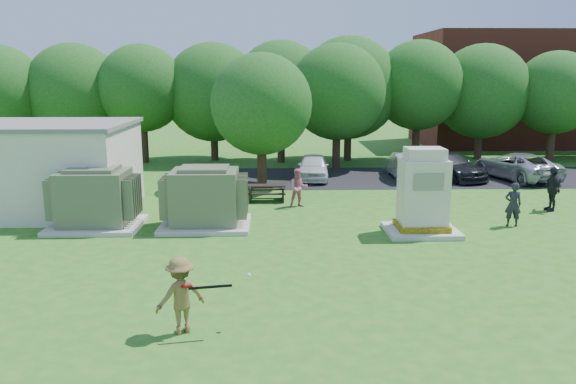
{
  "coord_description": "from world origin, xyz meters",
  "views": [
    {
      "loc": [
        -0.5,
        -14.09,
        5.13
      ],
      "look_at": [
        0.0,
        4.0,
        1.3
      ],
      "focal_mm": 35.0,
      "sensor_mm": 36.0,
      "label": 1
    }
  ],
  "objects_px": {
    "person_by_generator": "(513,204)",
    "car_silver_b": "(516,166)",
    "batter": "(180,295)",
    "transformer_right": "(205,199)",
    "person_walking_right": "(552,189)",
    "transformer_left": "(95,200)",
    "generator_cabinet": "(423,196)",
    "car_silver_a": "(406,165)",
    "car_dark": "(449,166)",
    "person_at_picnic": "(299,188)",
    "car_white": "(313,167)",
    "picnic_table": "(267,191)"
  },
  "relations": [
    {
      "from": "car_white",
      "to": "car_silver_a",
      "type": "relative_size",
      "value": 0.93
    },
    {
      "from": "person_by_generator",
      "to": "person_walking_right",
      "type": "xyz_separation_m",
      "value": [
        2.41,
        2.16,
        0.08
      ]
    },
    {
      "from": "generator_cabinet",
      "to": "car_silver_a",
      "type": "distance_m",
      "value": 9.97
    },
    {
      "from": "batter",
      "to": "person_at_picnic",
      "type": "distance_m",
      "value": 11.2
    },
    {
      "from": "transformer_right",
      "to": "person_walking_right",
      "type": "height_order",
      "value": "transformer_right"
    },
    {
      "from": "person_at_picnic",
      "to": "generator_cabinet",
      "type": "bearing_deg",
      "value": -52.72
    },
    {
      "from": "transformer_right",
      "to": "picnic_table",
      "type": "distance_m",
      "value": 4.49
    },
    {
      "from": "batter",
      "to": "car_dark",
      "type": "bearing_deg",
      "value": -152.32
    },
    {
      "from": "transformer_left",
      "to": "person_walking_right",
      "type": "bearing_deg",
      "value": 6.69
    },
    {
      "from": "person_at_picnic",
      "to": "car_white",
      "type": "xyz_separation_m",
      "value": [
        0.99,
        5.83,
        -0.14
      ]
    },
    {
      "from": "transformer_right",
      "to": "person_at_picnic",
      "type": "xyz_separation_m",
      "value": [
        3.3,
        2.82,
        -0.21
      ]
    },
    {
      "from": "picnic_table",
      "to": "car_silver_a",
      "type": "xyz_separation_m",
      "value": [
        6.88,
        4.85,
        0.24
      ]
    },
    {
      "from": "person_at_picnic",
      "to": "person_walking_right",
      "type": "bearing_deg",
      "value": -13.34
    },
    {
      "from": "generator_cabinet",
      "to": "car_dark",
      "type": "bearing_deg",
      "value": 68.03
    },
    {
      "from": "person_walking_right",
      "to": "car_dark",
      "type": "relative_size",
      "value": 0.39
    },
    {
      "from": "car_silver_a",
      "to": "generator_cabinet",
      "type": "bearing_deg",
      "value": 80.73
    },
    {
      "from": "picnic_table",
      "to": "car_silver_b",
      "type": "relative_size",
      "value": 0.32
    },
    {
      "from": "car_silver_a",
      "to": "person_at_picnic",
      "type": "bearing_deg",
      "value": 47.75
    },
    {
      "from": "generator_cabinet",
      "to": "person_walking_right",
      "type": "distance_m",
      "value": 6.45
    },
    {
      "from": "batter",
      "to": "car_dark",
      "type": "distance_m",
      "value": 19.8
    },
    {
      "from": "person_at_picnic",
      "to": "car_dark",
      "type": "relative_size",
      "value": 0.35
    },
    {
      "from": "generator_cabinet",
      "to": "batter",
      "type": "bearing_deg",
      "value": -133.7
    },
    {
      "from": "batter",
      "to": "car_silver_b",
      "type": "bearing_deg",
      "value": -160.06
    },
    {
      "from": "car_silver_b",
      "to": "car_white",
      "type": "bearing_deg",
      "value": -16.22
    },
    {
      "from": "car_dark",
      "to": "picnic_table",
      "type": "bearing_deg",
      "value": -175.16
    },
    {
      "from": "batter",
      "to": "person_at_picnic",
      "type": "xyz_separation_m",
      "value": [
        2.86,
        10.83,
        -0.03
      ]
    },
    {
      "from": "generator_cabinet",
      "to": "car_white",
      "type": "distance_m",
      "value": 10.07
    },
    {
      "from": "transformer_left",
      "to": "car_white",
      "type": "height_order",
      "value": "transformer_left"
    },
    {
      "from": "transformer_right",
      "to": "car_silver_b",
      "type": "distance_m",
      "value": 16.64
    },
    {
      "from": "picnic_table",
      "to": "person_at_picnic",
      "type": "xyz_separation_m",
      "value": [
        1.25,
        -1.14,
        0.35
      ]
    },
    {
      "from": "car_silver_b",
      "to": "person_walking_right",
      "type": "bearing_deg",
      "value": 62.53
    },
    {
      "from": "batter",
      "to": "person_by_generator",
      "type": "distance_m",
      "value": 12.71
    },
    {
      "from": "car_silver_a",
      "to": "car_silver_b",
      "type": "height_order",
      "value": "car_silver_b"
    },
    {
      "from": "batter",
      "to": "car_white",
      "type": "height_order",
      "value": "batter"
    },
    {
      "from": "picnic_table",
      "to": "car_dark",
      "type": "distance_m",
      "value": 10.19
    },
    {
      "from": "picnic_table",
      "to": "car_white",
      "type": "height_order",
      "value": "car_white"
    },
    {
      "from": "transformer_left",
      "to": "car_dark",
      "type": "xyz_separation_m",
      "value": [
        14.77,
        8.71,
        -0.33
      ]
    },
    {
      "from": "generator_cabinet",
      "to": "person_at_picnic",
      "type": "height_order",
      "value": "generator_cabinet"
    },
    {
      "from": "person_by_generator",
      "to": "person_walking_right",
      "type": "height_order",
      "value": "person_walking_right"
    },
    {
      "from": "transformer_right",
      "to": "car_silver_b",
      "type": "height_order",
      "value": "transformer_right"
    },
    {
      "from": "transformer_left",
      "to": "generator_cabinet",
      "type": "distance_m",
      "value": 10.9
    },
    {
      "from": "person_at_picnic",
      "to": "car_silver_a",
      "type": "bearing_deg",
      "value": 38.66
    },
    {
      "from": "person_at_picnic",
      "to": "car_silver_b",
      "type": "xyz_separation_m",
      "value": [
        11.03,
        5.62,
        -0.1
      ]
    },
    {
      "from": "person_walking_right",
      "to": "car_silver_a",
      "type": "relative_size",
      "value": 0.43
    },
    {
      "from": "transformer_right",
      "to": "person_walking_right",
      "type": "xyz_separation_m",
      "value": [
        12.89,
        1.95,
        -0.12
      ]
    },
    {
      "from": "transformer_right",
      "to": "generator_cabinet",
      "type": "distance_m",
      "value": 7.23
    },
    {
      "from": "person_by_generator",
      "to": "car_silver_b",
      "type": "relative_size",
      "value": 0.32
    },
    {
      "from": "transformer_left",
      "to": "batter",
      "type": "xyz_separation_m",
      "value": [
        4.14,
        -8.01,
        -0.18
      ]
    },
    {
      "from": "car_silver_a",
      "to": "car_dark",
      "type": "bearing_deg",
      "value": 178.24
    },
    {
      "from": "transformer_left",
      "to": "picnic_table",
      "type": "height_order",
      "value": "transformer_left"
    }
  ]
}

